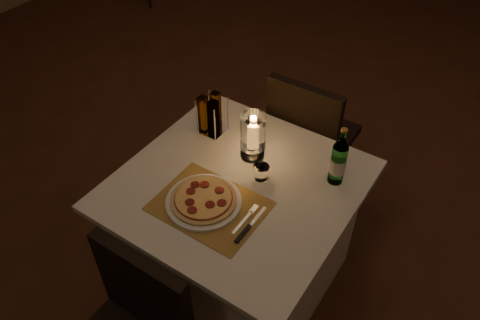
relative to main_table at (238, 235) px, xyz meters
The scene contains 12 objects.
floor 0.67m from the main_table, 79.32° to the left, with size 8.00×10.00×0.02m, color #4D2918.
main_table is the anchor object (origin of this frame).
chair_far 0.74m from the main_table, 90.00° to the left, with size 0.42×0.42×0.90m.
placemat 0.41m from the main_table, 96.34° to the right, with size 0.45×0.34×0.00m, color #A27B38.
plate 0.42m from the main_table, 105.52° to the right, with size 0.32×0.32×0.01m, color white.
pizza 0.44m from the main_table, 105.58° to the right, with size 0.28×0.28×0.02m.
fork 0.43m from the main_table, 45.27° to the right, with size 0.02×0.18×0.00m.
knife 0.46m from the main_table, 49.01° to the right, with size 0.02×0.22×0.01m.
tumbler 0.42m from the main_table, 48.21° to the left, with size 0.07×0.07×0.07m, color white, non-canonical shape.
water_bottle 0.65m from the main_table, 35.58° to the left, with size 0.07×0.07×0.29m.
hurricane_candle 0.54m from the main_table, 102.52° to the left, with size 0.12×0.12×0.23m.
cruet_caddy 0.60m from the main_table, 143.39° to the left, with size 0.12×0.12×0.21m.
Camera 1 is at (0.71, -1.74, 2.20)m, focal length 35.00 mm.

